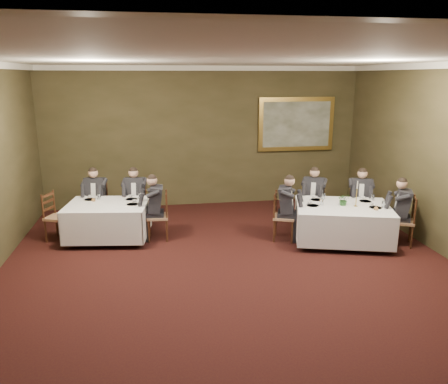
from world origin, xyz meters
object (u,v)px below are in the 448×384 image
object	(u,v)px
diner_sec_backleft	(97,204)
chair_sec_backright	(136,214)
chair_sec_endleft	(58,227)
chair_main_endright	(402,231)
diner_sec_backright	(136,204)
diner_sec_endright	(157,215)
chair_main_endleft	(283,226)
chair_sec_backleft	(98,214)
chair_sec_endright	(159,226)
chair_main_backleft	(313,213)
diner_main_backleft	(313,204)
candlestick	(356,197)
painting	(296,124)
chair_main_backright	(358,215)
diner_main_backright	(359,205)
table_second	(108,219)
diner_main_endright	(402,220)
diner_main_endleft	(284,216)
centerpiece	(344,199)
table_main	(342,221)

from	to	relation	value
diner_sec_backleft	chair_sec_backright	world-z (taller)	diner_sec_backleft
chair_sec_endleft	chair_main_endright	bearing A→B (deg)	100.99
diner_sec_backright	diner_sec_endright	xyz separation A→B (m)	(0.46, -0.88, 0.00)
chair_main_endleft	chair_sec_backleft	bearing A→B (deg)	-89.88
diner_sec_endright	chair_sec_backleft	bearing A→B (deg)	54.69
chair_sec_endright	chair_main_backleft	bearing A→B (deg)	-83.04
chair_main_backleft	diner_main_backleft	xyz separation A→B (m)	(-0.01, -0.01, 0.23)
chair_sec_endleft	candlestick	world-z (taller)	candlestick
chair_main_endright	painting	world-z (taller)	painting
chair_main_backright	diner_main_backright	size ratio (longest dim) A/B	0.74
chair_main_endright	chair_sec_backleft	distance (m)	6.44
candlestick	table_second	bearing A→B (deg)	168.85
diner_main_endright	diner_sec_backright	distance (m)	5.58
candlestick	chair_sec_backleft	bearing A→B (deg)	160.53
chair_main_backright	diner_main_endleft	distance (m)	1.92
table_second	chair_sec_backleft	distance (m)	0.94
diner_main_backright	candlestick	distance (m)	1.08
chair_main_backleft	diner_main_endleft	distance (m)	1.18
diner_main_backright	painting	distance (m)	2.91
diner_main_backleft	centerpiece	xyz separation A→B (m)	(0.23, -1.01, 0.38)
diner_sec_backleft	diner_main_endright	bearing A→B (deg)	172.05
chair_sec_endright	candlestick	distance (m)	4.01
table_main	chair_sec_backright	world-z (taller)	chair_sec_backright
table_main	chair_main_endright	world-z (taller)	chair_main_endright
diner_sec_backright	chair_main_endleft	bearing A→B (deg)	165.39
diner_main_backright	chair_sec_backright	bearing A→B (deg)	9.47
diner_main_backleft	chair_sec_backleft	world-z (taller)	diner_main_backleft
chair_sec_backleft	chair_sec_endleft	bearing A→B (deg)	57.79
chair_main_backright	diner_sec_backleft	world-z (taller)	diner_sec_backleft
chair_main_backright	candlestick	distance (m)	1.20
chair_main_backright	diner_main_endright	size ratio (longest dim) A/B	0.74
chair_sec_endright	diner_main_endleft	bearing A→B (deg)	-97.78
diner_main_backleft	chair_sec_endright	bearing A→B (deg)	34.55
chair_sec_backright	chair_sec_endleft	distance (m)	1.66
table_second	diner_main_endleft	xyz separation A→B (m)	(3.54, -0.57, 0.06)
diner_main_backleft	chair_sec_backright	world-z (taller)	diner_main_backleft
centerpiece	table_second	bearing A→B (deg)	169.51
diner_main_endright	diner_sec_backright	size ratio (longest dim) A/B	1.00
diner_main_backleft	chair_sec_backright	distance (m)	3.95
diner_sec_backright	chair_sec_endleft	distance (m)	1.67
painting	candlestick	bearing A→B (deg)	-85.97
chair_main_endleft	chair_sec_backright	bearing A→B (deg)	-93.29
chair_main_endleft	chair_sec_endright	distance (m)	2.55
diner_main_endright	chair_main_endright	bearing A→B (deg)	-90.00
chair_main_endright	centerpiece	world-z (taller)	centerpiece
diner_sec_backleft	painting	distance (m)	5.38
chair_sec_backright	chair_sec_endright	xyz separation A→B (m)	(0.47, -0.89, 0.00)
table_main	chair_sec_backleft	bearing A→B (deg)	160.47
diner_main_endleft	chair_main_endleft	bearing A→B (deg)	-90.00
diner_sec_backleft	chair_main_backleft	bearing A→B (deg)	-177.63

